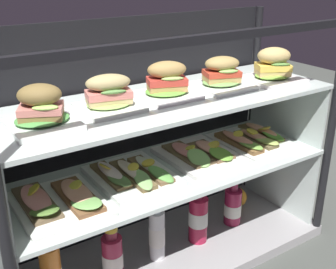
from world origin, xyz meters
name	(u,v)px	position (x,y,z in m)	size (l,w,h in m)	color
ground_plane	(168,260)	(0.00, 0.00, -0.01)	(6.00, 6.00, 0.02)	#464A45
case_base_deck	(168,253)	(0.00, 0.00, 0.02)	(1.20, 0.44, 0.04)	#9F9C9E
case_frame	(148,131)	(0.00, 0.13, 0.47)	(1.20, 0.44, 0.86)	black
riser_lower_tier	(168,212)	(0.00, 0.00, 0.20)	(1.14, 0.38, 0.32)	silver
shelf_lower_glass	(168,171)	(0.00, 0.00, 0.37)	(1.16, 0.39, 0.01)	silver
riser_upper_tier	(168,136)	(0.00, 0.00, 0.49)	(1.14, 0.38, 0.24)	silver
shelf_upper_glass	(168,100)	(0.00, 0.00, 0.62)	(1.16, 0.39, 0.01)	silver
plated_roll_sandwich_right_of_center	(41,111)	(-0.42, -0.04, 0.67)	(0.17, 0.17, 0.12)	white
plated_roll_sandwich_far_right	(109,96)	(-0.21, 0.00, 0.67)	(0.17, 0.17, 0.11)	white
plated_roll_sandwich_near_right_corner	(166,84)	(0.00, 0.01, 0.67)	(0.17, 0.17, 0.12)	white
plated_roll_sandwich_center	(222,76)	(0.22, -0.01, 0.67)	(0.18, 0.18, 0.11)	white
plated_roll_sandwich_mid_left	(273,69)	(0.42, -0.04, 0.67)	(0.19, 0.19, 0.12)	white
open_sandwich_tray_right_of_center	(59,201)	(-0.40, -0.03, 0.39)	(0.24, 0.28, 0.06)	white
open_sandwich_tray_near_right_corner	(133,174)	(-0.14, 0.00, 0.39)	(0.24, 0.29, 0.06)	white
open_sandwich_tray_far_right	(200,154)	(0.14, 0.00, 0.39)	(0.24, 0.28, 0.06)	white
open_sandwich_tray_left_of_center	(252,139)	(0.39, 0.00, 0.39)	(0.24, 0.28, 0.06)	white
juice_bottle_near_post	(112,256)	(-0.23, -0.02, 0.12)	(0.07, 0.07, 0.20)	#A02341
juice_bottle_back_left	(157,233)	(-0.06, -0.02, 0.14)	(0.06, 0.06, 0.24)	white
juice_bottle_front_left_end	(198,218)	(0.13, -0.02, 0.14)	(0.07, 0.07, 0.23)	#A31A38
juice_bottle_front_second	(233,206)	(0.31, 0.00, 0.12)	(0.07, 0.07, 0.20)	maroon
orange_fruit_beside_bottles	(237,197)	(0.42, 0.09, 0.08)	(0.08, 0.08, 0.08)	orange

